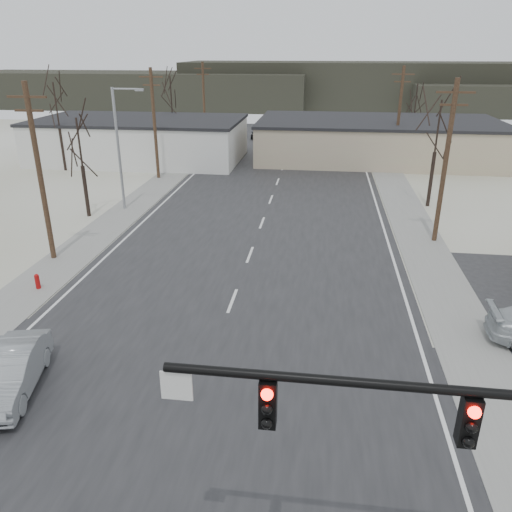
{
  "coord_description": "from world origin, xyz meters",
  "views": [
    {
      "loc": [
        4.06,
        -13.49,
        11.55
      ],
      "look_at": [
        1.21,
        7.76,
        2.6
      ],
      "focal_mm": 35.0,
      "sensor_mm": 36.0,
      "label": 1
    }
  ],
  "objects_px": {
    "fire_hydrant": "(37,281)",
    "car_far_a": "(299,152)",
    "sedan_crossing": "(10,372)",
    "car_far_b": "(257,133)"
  },
  "relations": [
    {
      "from": "fire_hydrant",
      "to": "car_far_a",
      "type": "xyz_separation_m",
      "value": [
        11.58,
        35.27,
        0.27
      ]
    },
    {
      "from": "sedan_crossing",
      "to": "car_far_a",
      "type": "relative_size",
      "value": 1.04
    },
    {
      "from": "fire_hydrant",
      "to": "car_far_b",
      "type": "bearing_deg",
      "value": 83.92
    },
    {
      "from": "car_far_b",
      "to": "car_far_a",
      "type": "bearing_deg",
      "value": -64.18
    },
    {
      "from": "fire_hydrant",
      "to": "car_far_a",
      "type": "height_order",
      "value": "car_far_a"
    },
    {
      "from": "sedan_crossing",
      "to": "car_far_b",
      "type": "bearing_deg",
      "value": 74.93
    },
    {
      "from": "sedan_crossing",
      "to": "car_far_a",
      "type": "distance_m",
      "value": 43.93
    },
    {
      "from": "fire_hydrant",
      "to": "car_far_b",
      "type": "relative_size",
      "value": 0.23
    },
    {
      "from": "fire_hydrant",
      "to": "sedan_crossing",
      "type": "xyz_separation_m",
      "value": [
        3.54,
        -7.92,
        0.39
      ]
    },
    {
      "from": "sedan_crossing",
      "to": "car_far_b",
      "type": "relative_size",
      "value": 1.25
    }
  ]
}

